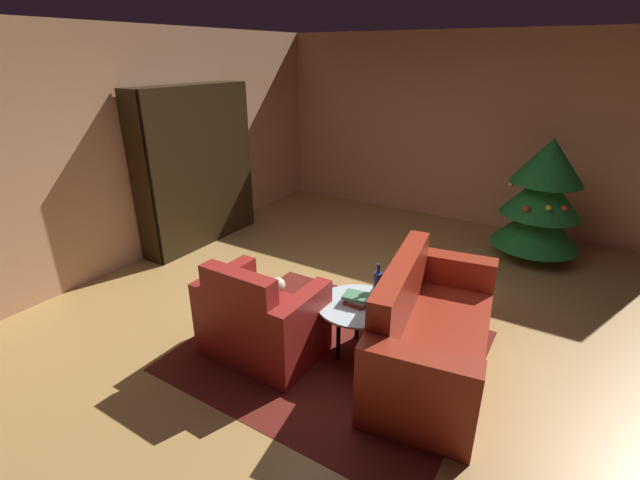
# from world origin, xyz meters

# --- Properties ---
(ground_plane) EXTENTS (8.08, 8.08, 0.00)m
(ground_plane) POSITION_xyz_m (0.00, 0.00, 0.00)
(ground_plane) COLOR #B2864A
(wall_back) EXTENTS (5.80, 0.06, 2.67)m
(wall_back) POSITION_xyz_m (0.00, 3.40, 1.34)
(wall_back) COLOR tan
(wall_back) RESTS_ON ground
(wall_left) EXTENTS (0.06, 6.86, 2.67)m
(wall_left) POSITION_xyz_m (-2.87, 0.00, 1.34)
(wall_left) COLOR tan
(wall_left) RESTS_ON ground
(area_rug) EXTENTS (2.33, 2.06, 0.01)m
(area_rug) POSITION_xyz_m (0.10, -0.48, 0.00)
(area_rug) COLOR maroon
(area_rug) RESTS_ON ground
(bookshelf_unit) EXTENTS (0.36, 1.71, 2.03)m
(bookshelf_unit) POSITION_xyz_m (-2.62, 0.83, 0.99)
(bookshelf_unit) COLOR black
(bookshelf_unit) RESTS_ON ground
(armchair_red) EXTENTS (0.95, 0.68, 0.87)m
(armchair_red) POSITION_xyz_m (-0.39, -0.81, 0.31)
(armchair_red) COLOR maroon
(armchair_red) RESTS_ON ground
(couch_red) EXTENTS (1.04, 1.86, 0.89)m
(couch_red) POSITION_xyz_m (0.86, -0.23, 0.30)
(couch_red) COLOR maroon
(couch_red) RESTS_ON ground
(coffee_table) EXTENTS (0.69, 0.69, 0.47)m
(coffee_table) POSITION_xyz_m (0.29, -0.38, 0.42)
(coffee_table) COLOR black
(coffee_table) RESTS_ON ground
(book_stack_on_table) EXTENTS (0.23, 0.19, 0.08)m
(book_stack_on_table) POSITION_xyz_m (0.28, -0.38, 0.52)
(book_stack_on_table) COLOR red
(book_stack_on_table) RESTS_ON coffee_table
(bottle_on_table) EXTENTS (0.08, 0.08, 0.32)m
(bottle_on_table) POSITION_xyz_m (0.38, -0.22, 0.60)
(bottle_on_table) COLOR navy
(bottle_on_table) RESTS_ON coffee_table
(decorated_tree) EXTENTS (1.03, 1.03, 1.49)m
(decorated_tree) POSITION_xyz_m (1.27, 2.48, 0.77)
(decorated_tree) COLOR brown
(decorated_tree) RESTS_ON ground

